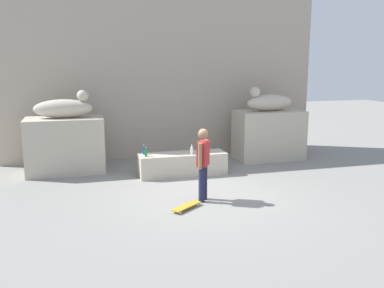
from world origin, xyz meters
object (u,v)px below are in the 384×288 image
at_px(skateboard, 186,206).
at_px(bottle_clear, 192,150).
at_px(bottle_blue, 144,150).
at_px(statue_reclining_right, 269,102).
at_px(skater, 203,161).
at_px(bottle_green, 146,153).
at_px(statue_reclining_left, 64,108).

xyz_separation_m(skateboard, bottle_clear, (0.81, 2.53, 0.66)).
height_order(skateboard, bottle_clear, bottle_clear).
relative_size(bottle_blue, bottle_clear, 1.03).
bearing_deg(bottle_blue, bottle_clear, -14.49).
bearing_deg(statue_reclining_right, skateboard, 39.32).
bearing_deg(skater, skateboard, 165.55).
bearing_deg(bottle_green, skateboard, -79.94).
bearing_deg(bottle_blue, statue_reclining_left, 154.39).
distance_m(statue_reclining_left, statue_reclining_right, 6.22).
bearing_deg(skater, bottle_green, 58.22).
height_order(bottle_green, bottle_blue, bottle_blue).
relative_size(skateboard, bottle_blue, 2.70).
bearing_deg(bottle_clear, bottle_green, 177.51).
height_order(statue_reclining_right, skater, statue_reclining_right).
distance_m(statue_reclining_left, skateboard, 4.93).
distance_m(statue_reclining_left, bottle_green, 2.67).
bearing_deg(statue_reclining_right, bottle_blue, 6.51).
xyz_separation_m(statue_reclining_right, skateboard, (-3.70, -3.84, -1.79)).
bearing_deg(bottle_clear, skateboard, -107.69).
bearing_deg(bottle_green, bottle_blue, 92.57).
distance_m(statue_reclining_left, bottle_blue, 2.54).
distance_m(statue_reclining_right, bottle_clear, 3.37).
bearing_deg(skateboard, statue_reclining_left, 86.20).
relative_size(skater, skateboard, 2.20).
height_order(statue_reclining_right, bottle_green, statue_reclining_right).
bearing_deg(statue_reclining_left, bottle_green, -27.85).
xyz_separation_m(statue_reclining_left, bottle_blue, (2.05, -0.98, -1.13)).
distance_m(skater, bottle_blue, 2.61).
height_order(skater, bottle_green, skater).
bearing_deg(bottle_green, skater, -65.74).
bearing_deg(statue_reclining_left, statue_reclining_right, 3.50).
xyz_separation_m(skateboard, bottle_blue, (-0.47, 2.86, 0.66)).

